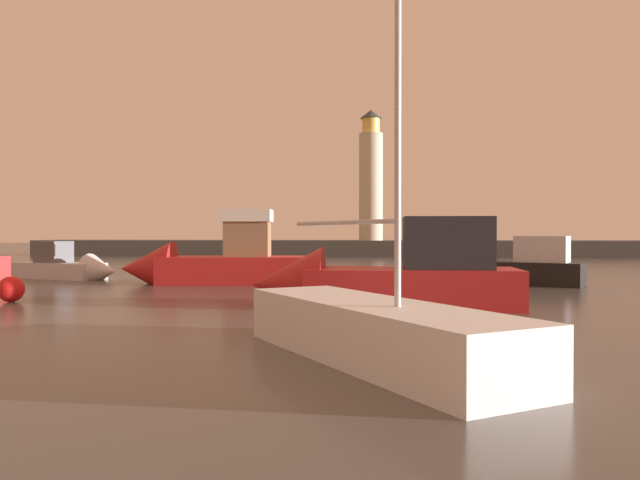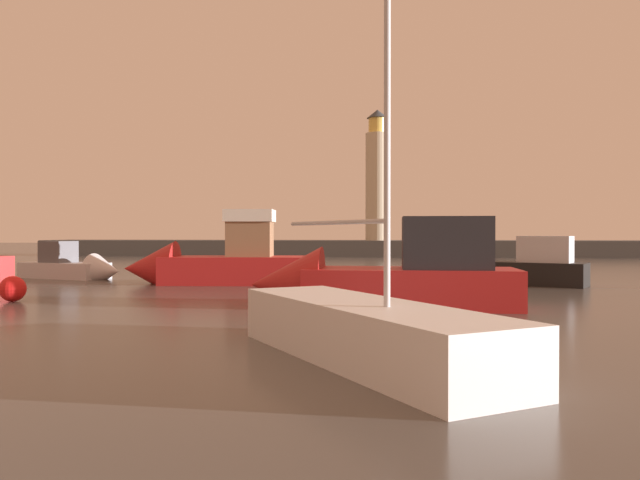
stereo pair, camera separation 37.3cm
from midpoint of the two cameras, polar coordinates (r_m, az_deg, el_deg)
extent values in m
plane|color=#4C4742|center=(33.76, -1.10, -3.49)|extent=(220.00, 220.00, 0.00)
cube|color=#423F3D|center=(65.57, 2.29, -0.75)|extent=(63.15, 6.25, 1.64)
cylinder|color=beige|center=(65.60, 5.36, 4.79)|extent=(2.44, 2.44, 11.04)
cylinder|color=#F2CC59|center=(66.35, 5.36, 10.22)|extent=(1.83, 1.83, 1.55)
cone|color=#33383D|center=(66.56, 5.36, 11.25)|extent=(2.19, 2.19, 0.88)
cube|color=silver|center=(36.61, -21.80, -2.56)|extent=(5.29, 3.37, 0.84)
cone|color=silver|center=(34.53, -18.43, -2.66)|extent=(2.18, 2.25, 1.81)
cube|color=#595960|center=(36.87, -22.26, -0.98)|extent=(1.90, 1.80, 1.15)
cube|color=#B21E1E|center=(30.52, -7.05, -2.71)|extent=(7.33, 3.30, 1.31)
cone|color=#B21E1E|center=(31.44, -14.77, -2.51)|extent=(2.69, 2.84, 2.66)
cube|color=#8C6647|center=(30.39, -5.98, 0.08)|extent=(2.22, 1.99, 1.66)
cube|color=silver|center=(30.39, -5.98, 2.19)|extent=(2.44, 2.19, 0.58)
cube|color=#B21E1E|center=(21.01, 8.66, -4.29)|extent=(6.94, 2.74, 1.28)
cone|color=#B21E1E|center=(21.25, -2.56, -4.05)|extent=(2.43, 2.59, 2.57)
cube|color=#232328|center=(21.01, 11.77, -0.24)|extent=(2.83, 2.18, 1.69)
cube|color=black|center=(31.32, 18.20, -2.87)|extent=(5.78, 4.05, 1.07)
cone|color=black|center=(32.26, 12.62, -2.65)|extent=(2.16, 2.21, 1.68)
cube|color=silver|center=(31.05, 19.96, -0.78)|extent=(2.64, 2.16, 1.22)
cube|color=white|center=(12.18, 5.00, -8.28)|extent=(5.71, 7.45, 1.13)
cylinder|color=#B7B7BC|center=(11.76, 7.02, 15.16)|extent=(0.12, 0.12, 8.55)
cylinder|color=#B7B7BC|center=(13.18, 2.01, 1.58)|extent=(2.30, 3.56, 0.09)
sphere|color=red|center=(24.90, -25.58, -3.99)|extent=(0.92, 0.92, 0.92)
camera|label=1|loc=(0.19, -89.55, 0.01)|focal=35.49mm
camera|label=2|loc=(0.19, 90.45, -0.01)|focal=35.49mm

